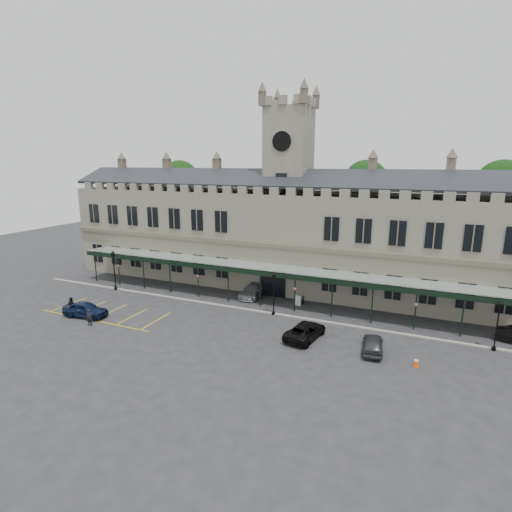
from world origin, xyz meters
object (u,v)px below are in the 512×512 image
at_px(traffic_cone, 416,362).
at_px(person_a, 89,318).
at_px(station_building, 287,236).
at_px(car_taxi, 253,290).
at_px(car_left_a, 85,309).
at_px(clock_tower, 288,183).
at_px(lamp_post_left, 114,267).
at_px(car_right_a, 373,344).
at_px(person_b, 71,305).
at_px(sign_board, 298,301).
at_px(lamp_post_mid, 274,289).
at_px(car_van, 305,331).
at_px(lamp_post_right, 498,321).

height_order(traffic_cone, person_a, person_a).
relative_size(station_building, car_taxi, 11.77).
bearing_deg(car_left_a, car_taxi, -53.08).
xyz_separation_m(clock_tower, lamp_post_left, (-18.96, -10.69, -10.12)).
height_order(car_right_a, person_b, person_b).
distance_m(lamp_post_left, person_a, 11.60).
bearing_deg(person_a, car_right_a, -5.62).
relative_size(sign_board, car_left_a, 0.25).
relative_size(lamp_post_left, sign_board, 4.37).
height_order(sign_board, car_taxi, car_taxi).
bearing_deg(car_left_a, lamp_post_mid, -71.94).
relative_size(clock_tower, person_b, 14.46).
distance_m(sign_board, person_b, 24.46).
bearing_deg(sign_board, person_a, -129.39).
relative_size(lamp_post_left, car_van, 0.99).
xyz_separation_m(lamp_post_mid, person_b, (-19.97, -8.03, -1.93)).
relative_size(lamp_post_right, car_van, 0.89).
distance_m(lamp_post_mid, person_a, 18.48).
distance_m(traffic_cone, car_right_a, 3.73).
bearing_deg(lamp_post_mid, traffic_cone, -22.07).
height_order(clock_tower, lamp_post_mid, clock_tower).
xyz_separation_m(car_left_a, car_taxi, (13.27, 12.91, -0.06)).
relative_size(person_a, person_b, 0.97).
xyz_separation_m(car_left_a, person_a, (2.17, -1.56, 0.04)).
bearing_deg(lamp_post_right, lamp_post_left, 179.92).
xyz_separation_m(clock_tower, lamp_post_right, (22.47, -10.75, -10.42)).
xyz_separation_m(sign_board, car_van, (3.20, -7.90, 0.14)).
bearing_deg(car_right_a, car_taxi, -37.78).
height_order(lamp_post_left, sign_board, lamp_post_left).
xyz_separation_m(sign_board, person_b, (-21.50, -11.67, 0.29)).
xyz_separation_m(lamp_post_left, person_a, (5.76, -9.83, -2.16)).
bearing_deg(traffic_cone, car_left_a, -175.36).
relative_size(car_left_a, car_van, 0.92).
relative_size(lamp_post_left, traffic_cone, 6.45).
bearing_deg(station_building, clock_tower, 90.00).
distance_m(sign_board, person_a, 21.75).
relative_size(clock_tower, car_right_a, 5.98).
xyz_separation_m(station_building, car_right_a, (13.00, -15.04, -5.76)).
bearing_deg(lamp_post_left, car_van, -9.12).
xyz_separation_m(station_building, car_left_a, (-15.37, -18.87, -5.67)).
height_order(station_building, car_left_a, station_building).
relative_size(station_building, car_van, 11.78).
height_order(clock_tower, car_taxi, clock_tower).
bearing_deg(car_van, person_a, 25.33).
xyz_separation_m(car_left_a, car_van, (22.37, 4.10, -0.09)).
bearing_deg(person_b, car_van, 173.09).
bearing_deg(person_b, car_taxi, -156.69).
xyz_separation_m(lamp_post_left, traffic_cone, (35.47, -5.68, -2.61)).
bearing_deg(person_a, car_taxi, 35.27).
xyz_separation_m(lamp_post_right, car_van, (-15.47, -4.11, -1.98)).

